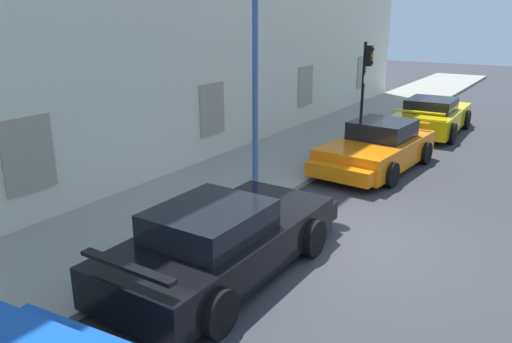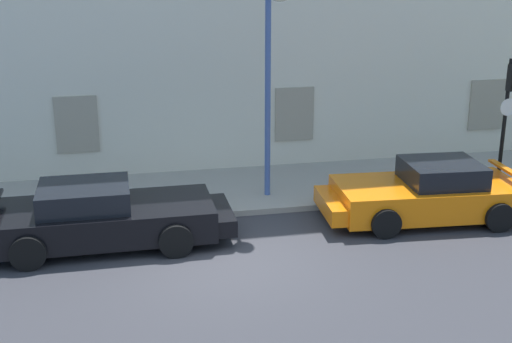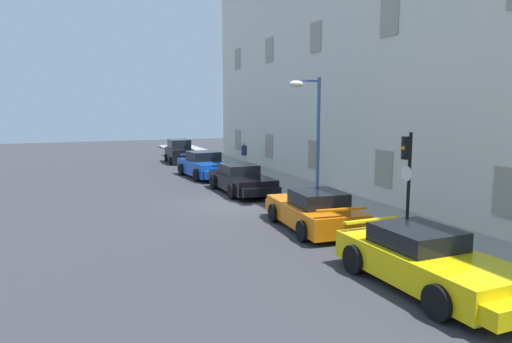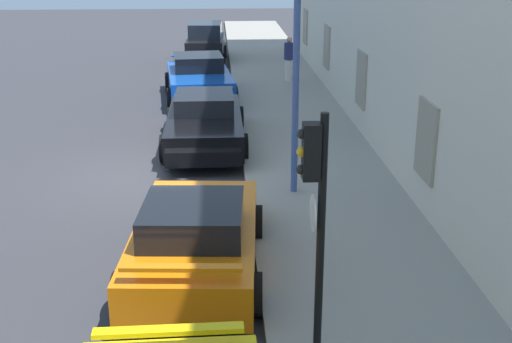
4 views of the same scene
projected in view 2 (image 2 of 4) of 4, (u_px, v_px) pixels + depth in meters
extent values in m
plane|color=#333338|center=(224.00, 260.00, 13.55)|extent=(80.00, 80.00, 0.00)
cube|color=gray|center=(198.00, 192.00, 17.22)|extent=(60.00, 3.37, 0.14)
cube|color=#9E937F|center=(77.00, 124.00, 17.71)|extent=(1.10, 0.06, 1.50)
cube|color=#9E937F|center=(294.00, 114.00, 18.88)|extent=(1.10, 0.06, 1.50)
cube|color=#9E937F|center=(487.00, 105.00, 20.04)|extent=(1.10, 0.06, 1.50)
cube|color=black|center=(103.00, 220.00, 14.17)|extent=(4.58, 1.93, 0.66)
cube|color=black|center=(84.00, 196.00, 13.94)|extent=(1.83, 1.54, 0.47)
cube|color=black|center=(199.00, 217.00, 14.60)|extent=(1.38, 1.77, 0.36)
cylinder|color=black|center=(168.00, 207.00, 15.41)|extent=(0.70, 0.24, 0.70)
cylinder|color=black|center=(176.00, 241.00, 13.61)|extent=(0.70, 0.24, 0.70)
cylinder|color=black|center=(37.00, 217.00, 14.84)|extent=(0.70, 0.24, 0.70)
cylinder|color=black|center=(28.00, 253.00, 13.05)|extent=(0.70, 0.24, 0.70)
cube|color=orange|center=(427.00, 197.00, 15.57)|extent=(4.29, 2.21, 0.68)
cube|color=black|center=(442.00, 172.00, 15.44)|extent=(1.77, 1.65, 0.49)
cube|color=orange|center=(349.00, 204.00, 15.35)|extent=(1.37, 1.85, 0.37)
cube|color=orange|center=(508.00, 170.00, 15.66)|extent=(0.27, 1.65, 0.06)
cylinder|color=black|center=(386.00, 223.00, 14.55)|extent=(0.67, 0.28, 0.66)
cylinder|color=black|center=(360.00, 194.00, 16.37)|extent=(0.67, 0.28, 0.66)
cylinder|color=black|center=(499.00, 217.00, 14.89)|extent=(0.67, 0.28, 0.66)
cylinder|color=black|center=(461.00, 189.00, 16.71)|extent=(0.67, 0.28, 0.66)
cylinder|color=black|center=(504.00, 123.00, 17.22)|extent=(0.10, 0.10, 3.24)
cylinder|color=white|center=(508.00, 107.00, 17.00)|extent=(0.44, 0.02, 0.44)
cylinder|color=#3F5999|center=(268.00, 92.00, 16.10)|extent=(0.14, 0.14, 5.15)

